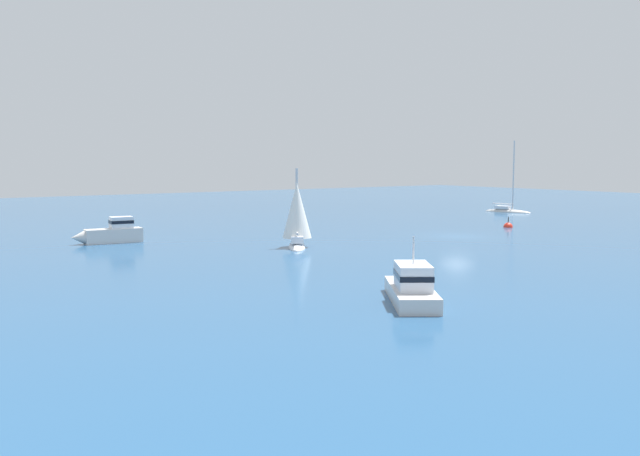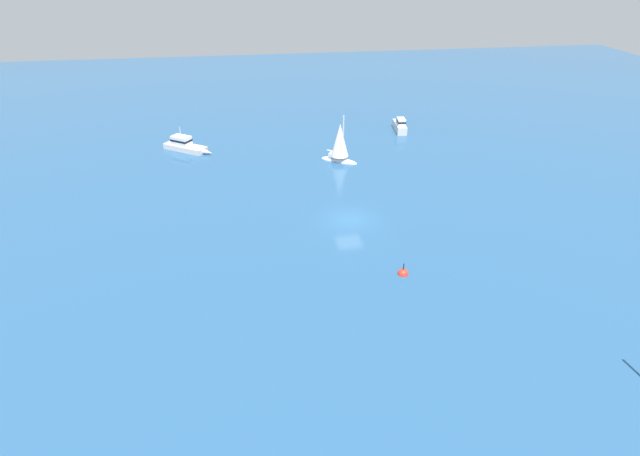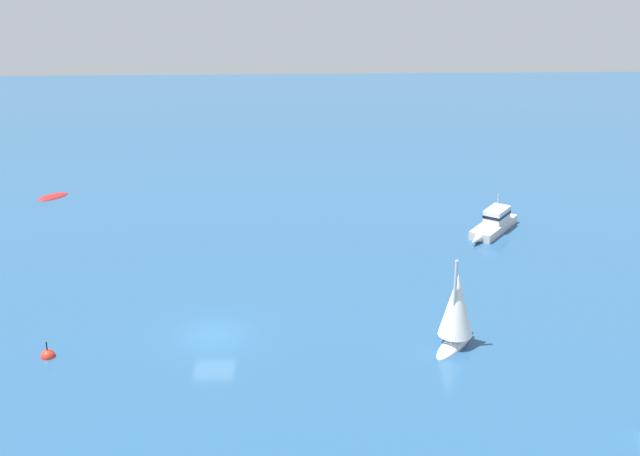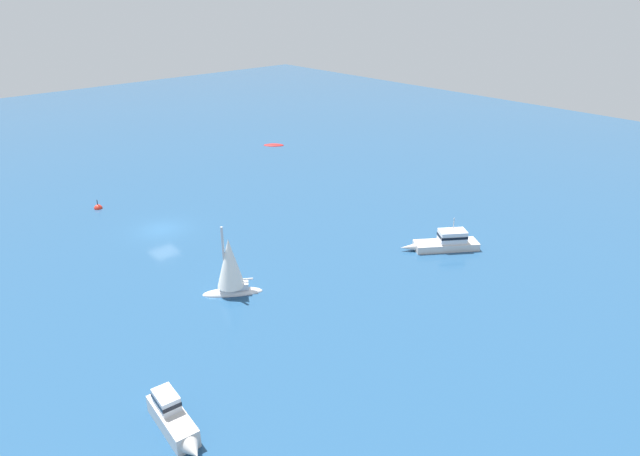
{
  "view_description": "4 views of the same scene",
  "coord_description": "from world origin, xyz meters",
  "px_view_note": "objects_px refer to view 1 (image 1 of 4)",
  "views": [
    {
      "loc": [
        41.82,
        38.62,
        6.23
      ],
      "look_at": [
        11.64,
        -3.1,
        1.1
      ],
      "focal_mm": 38.46,
      "sensor_mm": 36.0,
      "label": 1
    },
    {
      "loc": [
        -41.14,
        9.08,
        23.03
      ],
      "look_at": [
        -3.11,
        3.34,
        1.13
      ],
      "focal_mm": 28.32,
      "sensor_mm": 36.0,
      "label": 2
    },
    {
      "loc": [
        4.95,
        -47.93,
        25.43
      ],
      "look_at": [
        7.0,
        11.11,
        2.66
      ],
      "focal_mm": 49.03,
      "sensor_mm": 36.0,
      "label": 3
    },
    {
      "loc": [
        46.54,
        -21.52,
        22.06
      ],
      "look_at": [
        11.43,
        10.43,
        0.78
      ],
      "focal_mm": 31.02,
      "sensor_mm": 36.0,
      "label": 4
    }
  ],
  "objects_px": {
    "powerboat": "(110,233)",
    "cabin_cruiser": "(411,287)",
    "channel_buoy": "(508,227)",
    "sailboat": "(508,210)",
    "yacht": "(297,218)"
  },
  "relations": [
    {
      "from": "cabin_cruiser",
      "to": "channel_buoy",
      "type": "bearing_deg",
      "value": -22.38
    },
    {
      "from": "cabin_cruiser",
      "to": "sailboat",
      "type": "bearing_deg",
      "value": -20.05
    },
    {
      "from": "cabin_cruiser",
      "to": "channel_buoy",
      "type": "xyz_separation_m",
      "value": [
        -30.59,
        -19.3,
        -0.67
      ]
    },
    {
      "from": "cabin_cruiser",
      "to": "channel_buoy",
      "type": "distance_m",
      "value": 36.17
    },
    {
      "from": "powerboat",
      "to": "sailboat",
      "type": "bearing_deg",
      "value": -171.62
    },
    {
      "from": "powerboat",
      "to": "channel_buoy",
      "type": "height_order",
      "value": "powerboat"
    },
    {
      "from": "powerboat",
      "to": "channel_buoy",
      "type": "relative_size",
      "value": 3.73
    },
    {
      "from": "powerboat",
      "to": "yacht",
      "type": "distance_m",
      "value": 14.41
    },
    {
      "from": "yacht",
      "to": "cabin_cruiser",
      "type": "bearing_deg",
      "value": -165.75
    },
    {
      "from": "cabin_cruiser",
      "to": "sailboat",
      "type": "xyz_separation_m",
      "value": [
        -45.41,
        -31.31,
        -0.47
      ]
    },
    {
      "from": "powerboat",
      "to": "cabin_cruiser",
      "type": "bearing_deg",
      "value": 102.45
    },
    {
      "from": "cabin_cruiser",
      "to": "yacht",
      "type": "height_order",
      "value": "yacht"
    },
    {
      "from": "yacht",
      "to": "powerboat",
      "type": "bearing_deg",
      "value": 77.27
    },
    {
      "from": "cabin_cruiser",
      "to": "sailboat",
      "type": "distance_m",
      "value": 55.16
    },
    {
      "from": "cabin_cruiser",
      "to": "sailboat",
      "type": "height_order",
      "value": "sailboat"
    }
  ]
}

